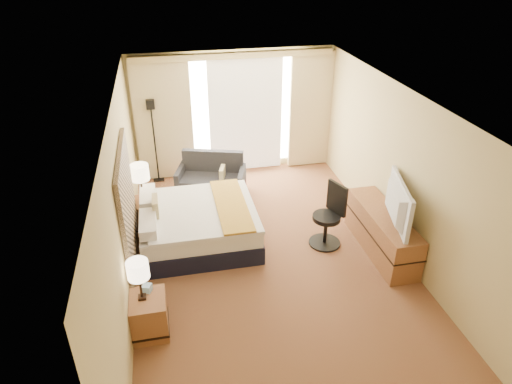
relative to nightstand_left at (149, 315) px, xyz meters
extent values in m
cube|color=#561918|center=(1.87, 1.05, -0.28)|extent=(4.20, 7.00, 0.02)
cube|color=white|center=(1.87, 1.05, 2.33)|extent=(4.20, 7.00, 0.02)
cube|color=tan|center=(1.87, 4.55, 1.02)|extent=(4.20, 0.02, 2.60)
cube|color=tan|center=(-0.23, 1.05, 1.02)|extent=(0.02, 7.00, 2.60)
cube|color=tan|center=(3.97, 1.05, 1.02)|extent=(0.02, 7.00, 2.60)
cube|color=black|center=(-0.19, 1.25, 1.01)|extent=(0.06, 1.85, 1.50)
cube|color=#985F37|center=(0.00, 0.00, 0.00)|extent=(0.45, 0.52, 0.55)
cube|color=#985F37|center=(0.00, 2.50, 0.00)|extent=(0.45, 0.52, 0.55)
cube|color=#985F37|center=(3.70, 1.05, 0.07)|extent=(0.50, 1.80, 0.70)
cube|color=white|center=(2.12, 4.52, 1.04)|extent=(2.30, 0.02, 2.30)
cube|color=beige|center=(0.42, 4.43, 0.99)|extent=(1.15, 0.09, 2.50)
cube|color=beige|center=(3.52, 4.43, 0.99)|extent=(0.90, 0.09, 2.50)
cube|color=white|center=(2.12, 4.48, 0.99)|extent=(1.55, 0.04, 2.50)
cube|color=tan|center=(1.87, 4.39, 2.25)|extent=(4.00, 0.16, 0.12)
cube|color=black|center=(0.82, 1.90, -0.12)|extent=(1.89, 1.71, 0.32)
cube|color=white|center=(0.82, 1.90, 0.18)|extent=(1.85, 1.67, 0.27)
cube|color=white|center=(0.89, 1.90, 0.33)|extent=(1.73, 1.73, 0.06)
cube|color=gold|center=(1.38, 1.90, 0.38)|extent=(0.50, 1.73, 0.04)
cube|color=white|center=(0.04, 1.49, 0.45)|extent=(0.25, 0.70, 0.16)
cube|color=white|center=(0.04, 2.31, 0.45)|extent=(0.25, 0.70, 0.16)
cube|color=beige|center=(0.16, 1.90, 0.48)|extent=(0.09, 0.38, 0.32)
cube|color=#54181E|center=(1.23, 3.50, -0.16)|extent=(1.47, 1.06, 0.24)
cube|color=#2C2C31|center=(1.21, 3.45, 0.04)|extent=(1.34, 0.90, 0.15)
cube|color=#2C2C31|center=(1.31, 3.77, 0.29)|extent=(1.21, 0.48, 0.52)
cube|color=#2C2C31|center=(0.64, 3.68, 0.06)|extent=(0.30, 0.70, 0.42)
cube|color=#2C2C31|center=(1.81, 3.32, 0.06)|extent=(0.30, 0.70, 0.42)
cube|color=beige|center=(1.44, 3.39, 0.20)|extent=(0.17, 0.34, 0.30)
cube|color=black|center=(0.20, 4.35, -0.26)|extent=(0.22, 0.22, 0.02)
cylinder|color=black|center=(0.20, 4.35, 0.53)|extent=(0.03, 0.03, 1.57)
cube|color=black|center=(0.20, 4.35, 1.40)|extent=(0.16, 0.16, 0.18)
cylinder|color=black|center=(2.87, 1.40, -0.26)|extent=(0.53, 0.53, 0.03)
cylinder|color=black|center=(2.87, 1.40, 0.00)|extent=(0.06, 0.06, 0.47)
cylinder|color=black|center=(2.87, 1.40, 0.24)|extent=(0.46, 0.46, 0.07)
cube|color=black|center=(3.05, 1.47, 0.55)|extent=(0.20, 0.41, 0.53)
cube|color=black|center=(-0.06, 0.03, 0.29)|extent=(0.10, 0.10, 0.04)
cylinder|color=black|center=(-0.06, 0.03, 0.48)|extent=(0.03, 0.03, 0.34)
cylinder|color=#FFE8BF|center=(-0.06, 0.03, 0.73)|extent=(0.27, 0.27, 0.23)
cube|color=black|center=(-0.06, 2.56, 0.30)|extent=(0.11, 0.11, 0.04)
cylinder|color=black|center=(-0.06, 2.56, 0.52)|extent=(0.03, 0.03, 0.39)
cylinder|color=#FFE8BF|center=(-0.06, 2.56, 0.80)|extent=(0.31, 0.31, 0.27)
cube|color=#91B9E1|center=(0.01, 0.15, 0.32)|extent=(0.14, 0.14, 0.10)
cube|color=black|center=(0.07, 2.63, 0.31)|extent=(0.18, 0.16, 0.06)
imported|color=black|center=(3.65, 0.82, 0.76)|extent=(0.44, 1.18, 0.68)
camera|label=1|loc=(0.45, -4.52, 4.23)|focal=32.00mm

